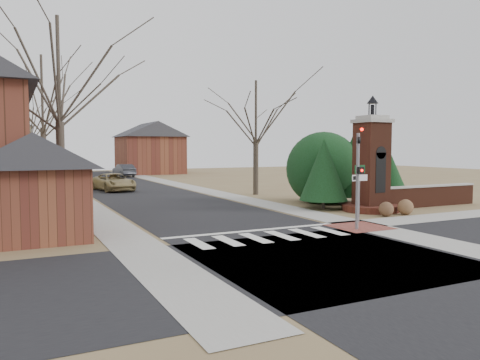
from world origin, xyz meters
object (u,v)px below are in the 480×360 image
sign_post (359,182)px  traffic_signal_pole (358,171)px  distant_car (124,170)px  brick_gate_monument (371,173)px  pickup_truck (114,182)px

sign_post → traffic_signal_pole: bearing=-132.4°
distant_car → brick_gate_monument: bearing=93.1°
brick_gate_monument → pickup_truck: brick_gate_monument is taller
sign_post → distant_car: 40.51m
sign_post → distant_car: (-2.37, 40.42, -1.18)m
brick_gate_monument → distant_car: (-5.78, 37.41, -1.40)m
pickup_truck → distant_car: (4.82, 18.50, 0.04)m
sign_post → brick_gate_monument: (3.41, 3.01, 0.22)m
traffic_signal_pole → pickup_truck: 24.14m
brick_gate_monument → distant_car: bearing=98.8°
traffic_signal_pole → pickup_truck: size_ratio=0.87×
pickup_truck → distant_car: distant_car is taller
traffic_signal_pole → pickup_truck: (-5.90, 23.33, -1.87)m
brick_gate_monument → pickup_truck: bearing=119.3°
sign_post → brick_gate_monument: brick_gate_monument is taller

